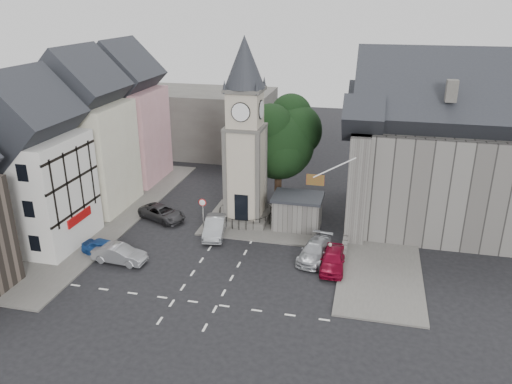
% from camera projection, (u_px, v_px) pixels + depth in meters
% --- Properties ---
extents(ground, '(120.00, 120.00, 0.00)m').
position_uv_depth(ground, '(220.00, 262.00, 38.34)').
color(ground, black).
rests_on(ground, ground).
extents(pavement_west, '(6.00, 30.00, 0.14)m').
position_uv_depth(pavement_west, '(111.00, 215.00, 46.44)').
color(pavement_west, '#595651').
rests_on(pavement_west, ground).
extents(pavement_east, '(6.00, 26.00, 0.14)m').
position_uv_depth(pavement_east, '(380.00, 233.00, 42.99)').
color(pavement_east, '#595651').
rests_on(pavement_east, ground).
extents(central_island, '(10.00, 8.00, 0.16)m').
position_uv_depth(central_island, '(262.00, 221.00, 45.24)').
color(central_island, '#595651').
rests_on(central_island, ground).
extents(road_markings, '(20.00, 8.00, 0.01)m').
position_uv_depth(road_markings, '(196.00, 302.00, 33.35)').
color(road_markings, silver).
rests_on(road_markings, ground).
extents(clock_tower, '(4.86, 4.86, 16.25)m').
position_uv_depth(clock_tower, '(245.00, 134.00, 42.63)').
color(clock_tower, '#4C4944').
rests_on(clock_tower, ground).
extents(stone_shelter, '(4.30, 3.30, 3.08)m').
position_uv_depth(stone_shelter, '(297.00, 212.00, 43.54)').
color(stone_shelter, '#55524F').
rests_on(stone_shelter, ground).
extents(town_tree, '(7.20, 7.20, 10.80)m').
position_uv_depth(town_tree, '(279.00, 134.00, 47.16)').
color(town_tree, black).
rests_on(town_tree, ground).
extents(warning_sign_post, '(0.70, 0.19, 2.85)m').
position_uv_depth(warning_sign_post, '(203.00, 208.00, 43.21)').
color(warning_sign_post, black).
rests_on(warning_sign_post, ground).
extents(terrace_pink, '(8.10, 7.60, 12.80)m').
position_uv_depth(terrace_pink, '(125.00, 121.00, 53.78)').
color(terrace_pink, '#C08488').
rests_on(terrace_pink, ground).
extents(terrace_cream, '(8.10, 7.60, 12.80)m').
position_uv_depth(terrace_cream, '(85.00, 140.00, 46.52)').
color(terrace_cream, beige).
rests_on(terrace_cream, ground).
extents(terrace_tudor, '(8.10, 7.60, 12.00)m').
position_uv_depth(terrace_tudor, '(30.00, 171.00, 39.42)').
color(terrace_tudor, silver).
rests_on(terrace_tudor, ground).
extents(backdrop_west, '(20.00, 10.00, 8.00)m').
position_uv_depth(backdrop_west, '(195.00, 121.00, 64.84)').
color(backdrop_west, '#4C4944').
rests_on(backdrop_west, ground).
extents(east_building, '(14.40, 11.40, 12.60)m').
position_uv_depth(east_building, '(430.00, 157.00, 42.68)').
color(east_building, '#55524F').
rests_on(east_building, ground).
extents(east_boundary_wall, '(0.40, 16.00, 0.90)m').
position_uv_depth(east_boundary_wall, '(349.00, 217.00, 45.26)').
color(east_boundary_wall, '#55524F').
rests_on(east_boundary_wall, ground).
extents(flagpole, '(3.68, 0.10, 2.74)m').
position_uv_depth(flagpole, '(334.00, 168.00, 37.70)').
color(flagpole, white).
rests_on(flagpole, ground).
extents(car_west_blue, '(4.04, 2.15, 1.31)m').
position_uv_depth(car_west_blue, '(105.00, 248.00, 39.15)').
color(car_west_blue, navy).
rests_on(car_west_blue, ground).
extents(car_west_silver, '(4.29, 1.72, 1.39)m').
position_uv_depth(car_west_silver, '(120.00, 254.00, 38.16)').
color(car_west_silver, gray).
rests_on(car_west_silver, ground).
extents(car_west_grey, '(5.16, 3.84, 1.30)m').
position_uv_depth(car_west_grey, '(162.00, 213.00, 45.53)').
color(car_west_grey, '#2D2C2F').
rests_on(car_west_grey, ground).
extents(car_island_silver, '(2.39, 4.85, 1.53)m').
position_uv_depth(car_island_silver, '(215.00, 227.00, 42.53)').
color(car_island_silver, '#94989C').
rests_on(car_island_silver, ground).
extents(car_island_east, '(2.71, 4.98, 1.37)m').
position_uv_depth(car_island_east, '(315.00, 251.00, 38.70)').
color(car_island_east, '#A0A3A8').
rests_on(car_island_east, ground).
extents(car_east_red, '(1.80, 4.40, 1.50)m').
position_uv_depth(car_east_red, '(333.00, 259.00, 37.26)').
color(car_east_red, maroon).
rests_on(car_east_red, ground).
extents(pedestrian, '(0.72, 0.64, 1.66)m').
position_uv_depth(pedestrian, '(329.00, 252.00, 38.10)').
color(pedestrian, '#B4A795').
rests_on(pedestrian, ground).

